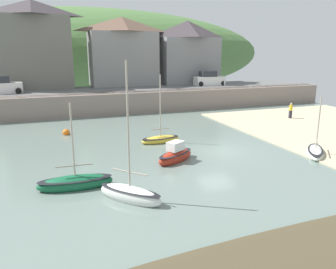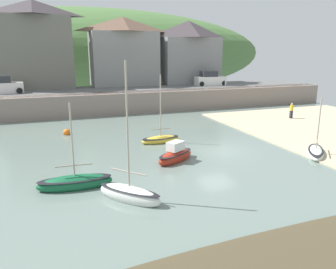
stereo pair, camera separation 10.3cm
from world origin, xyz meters
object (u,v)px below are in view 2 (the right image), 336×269
fishing_boat_green (175,155)px  motorboat_with_cabin (129,194)px  waterfront_building_centre (124,51)px  mooring_buoy (67,132)px  sailboat_far_left (75,182)px  parked_car_by_wall (210,79)px  waterfront_building_left (35,44)px  rowboat_small_beached (316,152)px  parked_car_near_slipway (3,86)px  person_near_water (292,110)px  sailboat_tall_mast (161,139)px  waterfront_building_right (188,52)px

fishing_boat_green → motorboat_with_cabin: 6.44m
waterfront_building_centre → mooring_buoy: (-8.94, -16.53, -6.79)m
sailboat_far_left → parked_car_by_wall: sailboat_far_left is taller
fishing_boat_green → sailboat_far_left: size_ratio=0.69×
waterfront_building_left → sailboat_far_left: (1.88, -28.68, -7.51)m
motorboat_with_cabin → waterfront_building_centre: bearing=125.9°
rowboat_small_beached → waterfront_building_left: bearing=73.9°
parked_car_near_slipway → mooring_buoy: parked_car_near_slipway is taller
waterfront_building_centre → motorboat_with_cabin: (-6.88, -31.20, -6.63)m
person_near_water → waterfront_building_centre: bearing=128.2°
rowboat_small_beached → mooring_buoy: rowboat_small_beached is taller
waterfront_building_centre → person_near_water: (13.89, -17.68, -5.99)m
waterfront_building_centre → parked_car_by_wall: 12.36m
person_near_water → mooring_buoy: (-22.84, 1.15, -0.80)m
rowboat_small_beached → motorboat_with_cabin: bearing=142.3°
parked_car_near_slipway → sailboat_tall_mast: bearing=-58.6°
person_near_water → mooring_buoy: bearing=177.1°
parked_car_near_slipway → mooring_buoy: (5.90, -12.03, -3.02)m
person_near_water → parked_car_near_slipway: bearing=155.4°
waterfront_building_centre → mooring_buoy: waterfront_building_centre is taller
waterfront_building_right → parked_car_by_wall: 5.96m
fishing_boat_green → person_near_water: size_ratio=2.02×
fishing_boat_green → mooring_buoy: 11.70m
waterfront_building_left → waterfront_building_centre: size_ratio=1.16×
waterfront_building_right → mooring_buoy: waterfront_building_right is taller
waterfront_building_centre → parked_car_near_slipway: waterfront_building_centre is taller
waterfront_building_right → person_near_water: size_ratio=5.42×
parked_car_by_wall → motorboat_with_cabin: bearing=-121.7°
sailboat_far_left → mooring_buoy: 12.15m
waterfront_building_right → person_near_water: bearing=-76.1°
rowboat_small_beached → motorboat_with_cabin: (-13.97, -2.70, 0.12)m
sailboat_tall_mast → person_near_water: (15.93, 3.94, 0.74)m
sailboat_tall_mast → mooring_buoy: 8.58m
waterfront_building_right → sailboat_tall_mast: waterfront_building_right is taller
waterfront_building_left → waterfront_building_right: bearing=-0.0°
waterfront_building_left → parked_car_near_slipway: waterfront_building_left is taller
waterfront_building_right → parked_car_near_slipway: waterfront_building_right is taller
rowboat_small_beached → parked_car_by_wall: (3.79, 24.00, 2.98)m
waterfront_building_left → waterfront_building_right: waterfront_building_left is taller
motorboat_with_cabin → sailboat_far_left: 3.45m
sailboat_tall_mast → waterfront_building_right: bearing=55.9°
motorboat_with_cabin → sailboat_tall_mast: 10.73m
sailboat_far_left → waterfront_building_left: bearing=96.6°
sailboat_far_left → rowboat_small_beached: bearing=3.5°
waterfront_building_right → fishing_boat_green: waterfront_building_right is taller
motorboat_with_cabin → parked_car_near_slipway: size_ratio=1.64×
person_near_water → motorboat_with_cabin: bearing=-146.9°
motorboat_with_cabin → sailboat_far_left: motorboat_with_cabin is taller
waterfront_building_left → parked_car_near_slipway: bearing=-129.6°
sailboat_far_left → fishing_boat_green: bearing=22.0°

